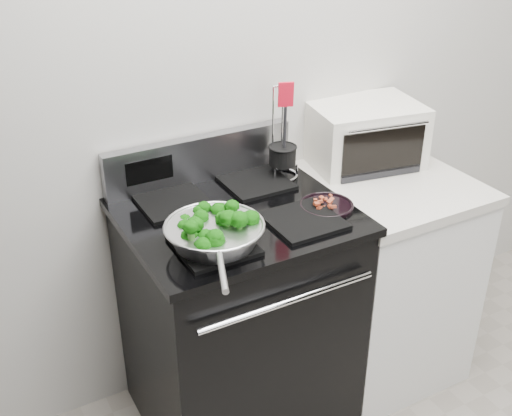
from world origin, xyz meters
TOP-DOWN VIEW (x-y plane):
  - back_wall at (0.00, 1.75)m, footprint 4.00×0.02m
  - gas_range at (-0.30, 1.41)m, footprint 0.79×0.69m
  - counter at (0.39, 1.41)m, footprint 0.62×0.68m
  - skillet at (-0.47, 1.24)m, footprint 0.33×0.50m
  - broccoli_pile at (-0.46, 1.24)m, footprint 0.25×0.25m
  - bacon_plate at (0.00, 1.29)m, footprint 0.19×0.19m
  - utensil_holder at (-0.01, 1.59)m, footprint 0.13×0.13m
  - toaster_oven at (0.40, 1.60)m, footprint 0.49×0.41m

SIDE VIEW (x-z plane):
  - counter at x=0.39m, z-range 0.00..0.92m
  - gas_range at x=-0.30m, z-range -0.08..1.05m
  - bacon_plate at x=0.00m, z-range 0.95..0.99m
  - skillet at x=-0.47m, z-range 0.97..1.04m
  - utensil_holder at x=-0.01m, z-range 0.83..1.21m
  - broccoli_pile at x=-0.46m, z-range 0.98..1.06m
  - toaster_oven at x=0.40m, z-range 0.92..1.17m
  - back_wall at x=0.00m, z-range 0.00..2.70m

